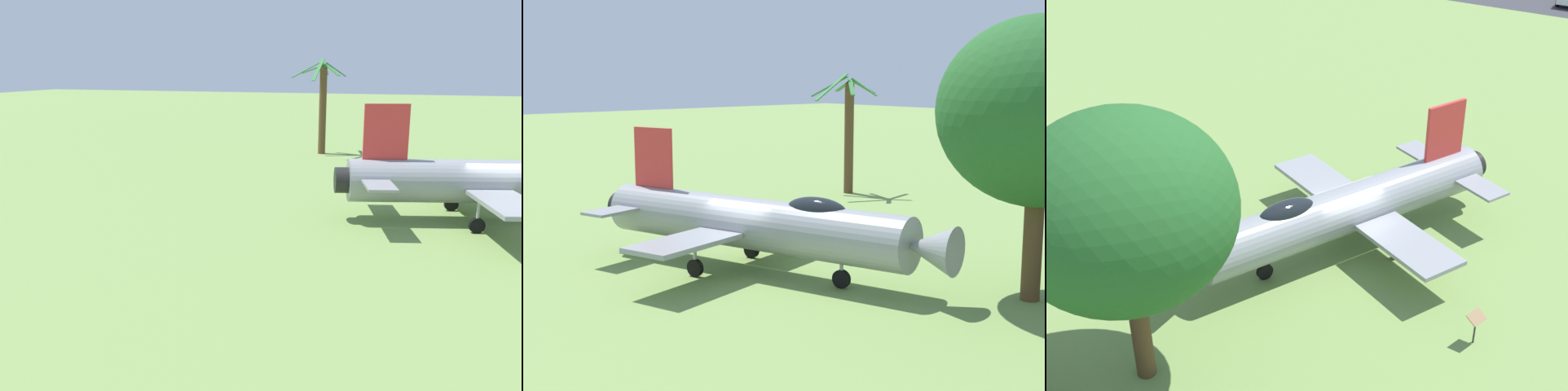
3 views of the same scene
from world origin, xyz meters
TOP-DOWN VIEW (x-y plane):
  - ground_plane at (0.00, 0.00)m, footprint 200.00×200.00m
  - display_jet at (-0.10, 0.38)m, footprint 9.53×13.76m
  - shade_tree at (-4.32, 8.11)m, footprint 5.69×6.20m
  - palm_tree at (-14.94, -10.00)m, footprint 4.56×3.67m
  - info_plaque at (-6.26, -1.85)m, footprint 0.60×0.71m

SIDE VIEW (x-z plane):
  - ground_plane at x=0.00m, z-range 0.00..0.00m
  - info_plaque at x=-6.26m, z-range 0.28..1.43m
  - display_jet at x=-0.10m, z-range -0.67..4.13m
  - palm_tree at x=-14.94m, z-range 0.01..6.75m
  - shade_tree at x=-4.32m, z-range 1.42..9.93m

